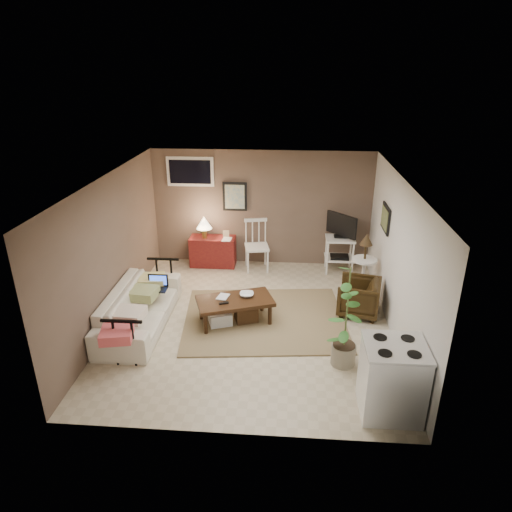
# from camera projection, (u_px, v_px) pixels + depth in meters

# --- Properties ---
(floor) EXTENTS (5.00, 5.00, 0.00)m
(floor) POSITION_uv_depth(u_px,v_px,m) (251.00, 322.00, 7.59)
(floor) COLOR #C1B293
(floor) RESTS_ON ground
(art_back) EXTENTS (0.50, 0.03, 0.60)m
(art_back) POSITION_uv_depth(u_px,v_px,m) (235.00, 197.00, 9.34)
(art_back) COLOR black
(art_right) EXTENTS (0.03, 0.60, 0.45)m
(art_right) POSITION_uv_depth(u_px,v_px,m) (386.00, 218.00, 7.81)
(art_right) COLOR black
(window) EXTENTS (0.96, 0.03, 0.60)m
(window) POSITION_uv_depth(u_px,v_px,m) (190.00, 172.00, 9.21)
(window) COLOR white
(rug) EXTENTS (2.85, 2.38, 0.03)m
(rug) POSITION_uv_depth(u_px,v_px,m) (265.00, 319.00, 7.65)
(rug) COLOR olive
(rug) RESTS_ON floor
(coffee_table) EXTENTS (1.36, 1.00, 0.46)m
(coffee_table) POSITION_uv_depth(u_px,v_px,m) (235.00, 309.00, 7.47)
(coffee_table) COLOR #341C0E
(coffee_table) RESTS_ON floor
(sofa) EXTENTS (0.64, 2.20, 0.86)m
(sofa) POSITION_uv_depth(u_px,v_px,m) (139.00, 302.00, 7.34)
(sofa) COLOR beige
(sofa) RESTS_ON floor
(sofa_pillows) EXTENTS (0.42, 2.09, 0.15)m
(sofa_pillows) POSITION_uv_depth(u_px,v_px,m) (136.00, 304.00, 7.06)
(sofa_pillows) COLOR beige
(sofa_pillows) RESTS_ON sofa
(sofa_end_rails) EXTENTS (0.59, 2.20, 0.74)m
(sofa_end_rails) POSITION_uv_depth(u_px,v_px,m) (147.00, 305.00, 7.35)
(sofa_end_rails) COLOR black
(sofa_end_rails) RESTS_ON floor
(laptop) EXTENTS (0.34, 0.25, 0.23)m
(laptop) POSITION_uv_depth(u_px,v_px,m) (158.00, 285.00, 7.62)
(laptop) COLOR black
(laptop) RESTS_ON sofa
(red_console) EXTENTS (0.94, 0.42, 1.09)m
(red_console) POSITION_uv_depth(u_px,v_px,m) (212.00, 249.00, 9.58)
(red_console) COLOR maroon
(red_console) RESTS_ON floor
(spindle_chair) EXTENTS (0.55, 0.55, 1.04)m
(spindle_chair) POSITION_uv_depth(u_px,v_px,m) (257.00, 247.00, 9.37)
(spindle_chair) COLOR white
(spindle_chair) RESTS_ON floor
(tv_stand) EXTENTS (0.58, 0.56, 1.23)m
(tv_stand) POSITION_uv_depth(u_px,v_px,m) (340.00, 242.00, 9.19)
(tv_stand) COLOR white
(tv_stand) RESTS_ON floor
(side_table) EXTENTS (0.45, 0.45, 1.20)m
(side_table) POSITION_uv_depth(u_px,v_px,m) (365.00, 258.00, 8.20)
(side_table) COLOR white
(side_table) RESTS_ON floor
(armchair) EXTENTS (0.76, 0.79, 0.69)m
(armchair) POSITION_uv_depth(u_px,v_px,m) (359.00, 295.00, 7.72)
(armchair) COLOR black
(armchair) RESTS_ON floor
(potted_plant) EXTENTS (0.38, 0.38, 1.54)m
(potted_plant) POSITION_uv_depth(u_px,v_px,m) (347.00, 314.00, 6.22)
(potted_plant) COLOR gray
(potted_plant) RESTS_ON floor
(stove) EXTENTS (0.73, 0.68, 0.96)m
(stove) POSITION_uv_depth(u_px,v_px,m) (392.00, 379.00, 5.47)
(stove) COLOR white
(stove) RESTS_ON floor
(bowl) EXTENTS (0.23, 0.07, 0.23)m
(bowl) POSITION_uv_depth(u_px,v_px,m) (247.00, 290.00, 7.46)
(bowl) COLOR #341C0E
(bowl) RESTS_ON coffee_table
(book_table) EXTENTS (0.17, 0.06, 0.23)m
(book_table) POSITION_uv_depth(u_px,v_px,m) (218.00, 290.00, 7.44)
(book_table) COLOR #341C0E
(book_table) RESTS_ON coffee_table
(book_console) EXTENTS (0.19, 0.04, 0.25)m
(book_console) POSITION_uv_depth(u_px,v_px,m) (222.00, 234.00, 9.31)
(book_console) COLOR #341C0E
(book_console) RESTS_ON red_console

